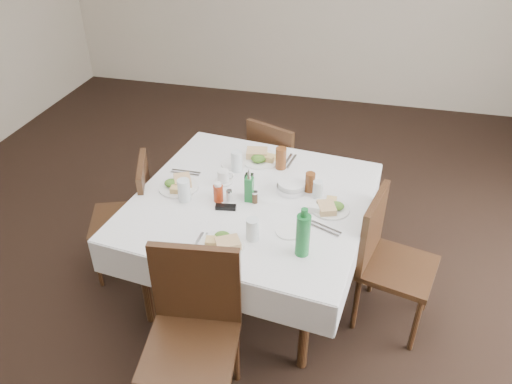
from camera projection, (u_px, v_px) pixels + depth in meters
ground_plane at (229, 289)px, 3.52m from camera, size 7.00×7.00×0.00m
room_shell at (219, 50)px, 2.56m from camera, size 6.04×7.04×2.80m
dining_table at (251, 208)px, 3.16m from camera, size 1.57×1.57×0.76m
chair_north at (277, 163)px, 3.99m from camera, size 0.54×0.54×0.87m
chair_south at (194, 324)px, 2.54m from camera, size 0.52×0.52×0.97m
chair_east at (386, 254)px, 3.05m from camera, size 0.52×0.52×0.91m
chair_west at (133, 211)px, 3.45m from camera, size 0.53×0.53×0.88m
meal_north at (260, 157)px, 3.50m from camera, size 0.28×0.28×0.06m
meal_south at (223, 243)px, 2.72m from camera, size 0.25×0.25×0.05m
meal_east at (330, 207)px, 3.00m from camera, size 0.24×0.24×0.05m
meal_west at (178, 185)px, 3.21m from camera, size 0.26×0.26×0.06m
side_plate_a at (233, 164)px, 3.45m from camera, size 0.17×0.17×0.01m
side_plate_b at (289, 231)px, 2.83m from camera, size 0.15×0.15×0.01m
water_n at (237, 161)px, 3.35m from camera, size 0.08×0.08×0.14m
water_s at (253, 229)px, 2.75m from camera, size 0.07×0.07×0.13m
water_e at (318, 189)px, 3.10m from camera, size 0.06×0.06×0.11m
water_w at (184, 190)px, 3.06m from camera, size 0.08×0.08×0.14m
iced_tea_a at (281, 158)px, 3.38m from camera, size 0.07×0.07×0.15m
iced_tea_b at (310, 182)px, 3.15m from camera, size 0.06×0.06×0.13m
bread_basket at (292, 187)px, 3.17m from camera, size 0.19×0.19×0.06m
oil_cruet_dark at (249, 184)px, 3.09m from camera, size 0.05×0.05×0.20m
oil_cruet_green at (249, 188)px, 3.05m from camera, size 0.05×0.05×0.21m
ketchup_bottle at (218, 193)px, 3.06m from camera, size 0.06×0.06×0.13m
salt_shaker at (229, 196)px, 3.07m from camera, size 0.03×0.03×0.08m
pepper_shaker at (255, 197)px, 3.06m from camera, size 0.04×0.04×0.08m
coffee_mug at (223, 177)px, 3.25m from camera, size 0.13×0.12×0.09m
sunglasses at (226, 207)px, 3.01m from camera, size 0.13×0.06×0.03m
green_bottle at (303, 234)px, 2.61m from camera, size 0.08×0.08×0.29m
sugar_caddy at (315, 209)px, 2.98m from camera, size 0.10×0.06×0.05m
cutlery_n at (289, 161)px, 3.49m from camera, size 0.08×0.21×0.01m
cutlery_s at (199, 243)px, 2.75m from camera, size 0.05×0.18×0.01m
cutlery_e at (324, 229)px, 2.85m from camera, size 0.21×0.13×0.01m
cutlery_w at (185, 173)px, 3.36m from camera, size 0.20×0.05×0.01m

